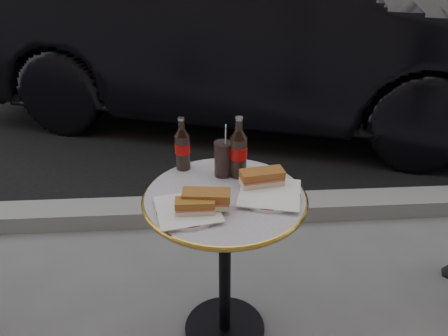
{
  "coord_description": "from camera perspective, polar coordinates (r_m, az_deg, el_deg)",
  "views": [
    {
      "loc": [
        -0.09,
        -1.38,
        1.61
      ],
      "look_at": [
        0.0,
        0.05,
        0.82
      ],
      "focal_mm": 35.0,
      "sensor_mm": 36.0,
      "label": 1
    }
  ],
  "objects": [
    {
      "name": "asphalt_road",
      "position": [
        6.58,
        -2.93,
        14.62
      ],
      "size": [
        40.0,
        8.0,
        0.0
      ],
      "primitive_type": "cube",
      "color": "black",
      "rests_on": "ground"
    },
    {
      "name": "plate_right",
      "position": [
        1.63,
        5.98,
        -3.48
      ],
      "size": [
        0.31,
        0.31,
        0.01
      ],
      "primitive_type": "cylinder",
      "rotation": [
        0.0,
        0.0,
        -0.41
      ],
      "color": "silver",
      "rests_on": "bistro_table"
    },
    {
      "name": "sandwich_left_b",
      "position": [
        1.53,
        -2.32,
        -4.16
      ],
      "size": [
        0.18,
        0.1,
        0.06
      ],
      "primitive_type": "cube",
      "rotation": [
        0.0,
        0.0,
        -0.11
      ],
      "color": "#995B26",
      "rests_on": "plate_left"
    },
    {
      "name": "ground",
      "position": [
        2.12,
        0.09,
        -20.51
      ],
      "size": [
        80.0,
        80.0,
        0.0
      ],
      "primitive_type": "plane",
      "color": "slate",
      "rests_on": "ground"
    },
    {
      "name": "curb",
      "position": [
        2.76,
        -1.16,
        -5.54
      ],
      "size": [
        40.0,
        0.2,
        0.12
      ],
      "primitive_type": "cube",
      "color": "gray",
      "rests_on": "ground"
    },
    {
      "name": "cola_bottle_right",
      "position": [
        1.7,
        1.91,
        2.73
      ],
      "size": [
        0.08,
        0.08,
        0.25
      ],
      "primitive_type": null,
      "rotation": [
        0.0,
        0.0,
        -0.2
      ],
      "color": "black",
      "rests_on": "bistro_table"
    },
    {
      "name": "plate_left",
      "position": [
        1.54,
        -4.77,
        -5.6
      ],
      "size": [
        0.23,
        0.23,
        0.01
      ],
      "primitive_type": "cylinder",
      "rotation": [
        0.0,
        0.0,
        0.02
      ],
      "color": "silver",
      "rests_on": "bistro_table"
    },
    {
      "name": "cola_bottle_left",
      "position": [
        1.77,
        -5.47,
        3.19
      ],
      "size": [
        0.07,
        0.07,
        0.23
      ],
      "primitive_type": null,
      "rotation": [
        0.0,
        0.0,
        -0.03
      ],
      "color": "black",
      "rests_on": "bistro_table"
    },
    {
      "name": "bistro_table",
      "position": [
        1.86,
        0.1,
        -13.12
      ],
      "size": [
        0.62,
        0.62,
        0.73
      ],
      "primitive_type": null,
      "color": "#BAB2C4",
      "rests_on": "ground"
    },
    {
      "name": "sandwich_left_a",
      "position": [
        1.51,
        -3.8,
        -5.05
      ],
      "size": [
        0.14,
        0.06,
        0.05
      ],
      "primitive_type": "cube",
      "rotation": [
        0.0,
        0.0,
        -0.01
      ],
      "color": "#976126",
      "rests_on": "plate_left"
    },
    {
      "name": "sandwich_right",
      "position": [
        1.67,
        4.98,
        -1.32
      ],
      "size": [
        0.18,
        0.1,
        0.06
      ],
      "primitive_type": "cube",
      "rotation": [
        0.0,
        0.0,
        0.16
      ],
      "color": "#9E5A28",
      "rests_on": "plate_right"
    },
    {
      "name": "parked_car",
      "position": [
        4.06,
        3.39,
        17.41
      ],
      "size": [
        3.08,
        5.21,
        1.62
      ],
      "primitive_type": "imported",
      "rotation": [
        0.0,
        0.0,
        1.27
      ],
      "color": "black",
      "rests_on": "ground"
    },
    {
      "name": "cola_glass",
      "position": [
        1.73,
        -0.15,
        1.22
      ],
      "size": [
        0.07,
        0.07,
        0.15
      ],
      "primitive_type": "cylinder",
      "rotation": [
        0.0,
        0.0,
        0.02
      ],
      "color": "black",
      "rests_on": "bistro_table"
    }
  ]
}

